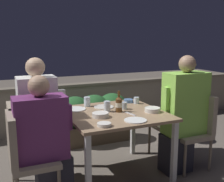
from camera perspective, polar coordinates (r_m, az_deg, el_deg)
name	(u,v)px	position (r m, az deg, el deg)	size (l,w,h in m)	color
ground_plane	(115,175)	(3.30, 0.55, -16.73)	(16.00, 16.00, 0.00)	#665B51
parapet_wall	(71,107)	(4.73, -8.25, -3.14)	(9.00, 0.18, 0.77)	gray
dining_table	(115,120)	(3.05, 0.57, -5.84)	(1.03, 1.01, 0.73)	#937556
planter_hedge	(94,116)	(4.14, -3.62, -5.06)	(1.05, 0.47, 0.71)	brown
chair_left_near	(23,152)	(2.67, -17.61, -11.73)	(0.42, 0.42, 0.88)	gray
person_purple_stripe	(45,141)	(2.67, -13.43, -9.83)	(0.52, 0.26, 1.21)	#282833
chair_left_far	(22,139)	(2.99, -17.79, -9.25)	(0.42, 0.42, 0.88)	gray
person_white_polo	(41,122)	(2.97, -14.22, -6.20)	(0.47, 0.26, 1.34)	#282833
chair_right_near	(196,124)	(3.45, 16.62, -6.49)	(0.42, 0.42, 0.88)	gray
person_green_blouse	(183,115)	(3.29, 14.16, -4.67)	(0.52, 0.26, 1.34)	#282833
chair_right_far	(176,116)	(3.72, 12.78, -5.03)	(0.42, 0.42, 0.88)	gray
beer_bottle	(119,104)	(3.03, 1.42, -2.64)	(0.07, 0.07, 0.23)	brown
plate_0	(135,120)	(2.74, 4.78, -5.95)	(0.22, 0.22, 0.01)	white
plate_1	(75,109)	(3.16, -7.50, -3.68)	(0.24, 0.24, 0.01)	white
plate_2	(104,107)	(3.24, -1.68, -3.24)	(0.23, 0.23, 0.01)	silver
bowl_0	(100,114)	(2.85, -2.36, -4.79)	(0.17, 0.17, 0.05)	silver
bowl_1	(128,101)	(3.48, 3.36, -1.95)	(0.12, 0.12, 0.04)	#4C709E
bowl_2	(104,124)	(2.57, -1.60, -6.76)	(0.13, 0.13, 0.03)	silver
bowl_3	(152,109)	(3.06, 8.22, -3.73)	(0.17, 0.17, 0.05)	silver
glass_cup_0	(124,106)	(3.15, 2.52, -2.99)	(0.06, 0.06, 0.08)	silver
glass_cup_1	(87,102)	(3.28, -5.09, -2.18)	(0.07, 0.07, 0.11)	silver
glass_cup_2	(107,106)	(3.04, -1.00, -3.14)	(0.07, 0.07, 0.12)	silver
glass_cup_3	(136,100)	(3.42, 4.99, -1.92)	(0.07, 0.07, 0.08)	silver
fork_0	(130,114)	(2.96, 3.77, -4.65)	(0.05, 0.17, 0.01)	silver
potted_plant	(176,114)	(4.25, 12.91, -4.60)	(0.30, 0.30, 0.67)	brown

